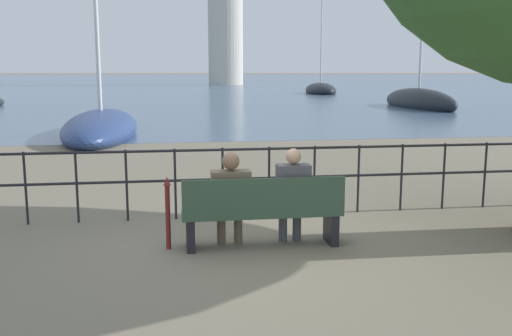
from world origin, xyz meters
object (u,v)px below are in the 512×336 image
Objects in this scene: sailboat_1 at (418,102)px; seated_person_left at (231,195)px; closed_umbrella at (168,209)px; sailboat_0 at (320,90)px; park_bench at (263,213)px; sailboat_3 at (101,127)px; harbor_lighthouse at (225,3)px; seated_person_right at (293,192)px.

seated_person_left is at bearing -119.93° from sailboat_1.
sailboat_0 is at bearing 72.82° from closed_umbrella.
sailboat_3 is at bearing 104.64° from park_bench.
harbor_lighthouse is (7.57, 81.47, 11.76)m from park_bench.
harbor_lighthouse reaches higher than park_bench.
sailboat_3 is at bearing -114.81° from sailboat_0.
seated_person_left is at bearing -179.92° from seated_person_right.
closed_umbrella is 0.11× the size of sailboat_1.
harbor_lighthouse is (-5.58, 35.08, 11.86)m from sailboat_0.
seated_person_left is 1.32× the size of closed_umbrella.
sailboat_3 reaches higher than sailboat_1.
seated_person_right is at bearing -95.04° from harbor_lighthouse.
harbor_lighthouse reaches higher than closed_umbrella.
closed_umbrella is at bearing -80.92° from sailboat_3.
park_bench is at bearing -168.47° from seated_person_right.
closed_umbrella is 13.13m from sailboat_3.
seated_person_left is 0.10× the size of sailboat_3.
sailboat_3 is (-16.56, -33.34, -0.05)m from sailboat_0.
seated_person_left is at bearing 168.62° from park_bench.
park_bench is at bearing -5.77° from closed_umbrella.
sailboat_1 is (13.78, 25.05, -0.32)m from seated_person_left.
harbor_lighthouse reaches higher than seated_person_left.
sailboat_1 is at bearing 61.18° from seated_person_left.
closed_umbrella is 28.94m from sailboat_1.
harbor_lighthouse is at bearing 84.69° from park_bench.
closed_umbrella is 0.07× the size of sailboat_0.
sailboat_0 is 1.01× the size of sailboat_3.
park_bench is 1.62× the size of seated_person_right.
sailboat_1 reaches higher than seated_person_right.
sailboat_0 is at bearing 89.55° from sailboat_1.
sailboat_3 is at bearing 103.11° from seated_person_left.
sailboat_3 is at bearing 106.32° from seated_person_right.
seated_person_right is at bearing 0.08° from seated_person_left.
seated_person_right is at bearing -1.40° from closed_umbrella.
sailboat_0 is at bearing 74.17° from park_bench.
harbor_lighthouse is (7.96, 81.39, 11.54)m from seated_person_left.
sailboat_0 is (14.31, 46.27, -0.16)m from closed_umbrella.
seated_person_left is 28.59m from sailboat_1.
sailboat_1 is 0.32× the size of harbor_lighthouse.
seated_person_right is at bearing -118.55° from sailboat_1.
park_bench is 1.66× the size of seated_person_left.
sailboat_0 is at bearing 62.79° from sailboat_3.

